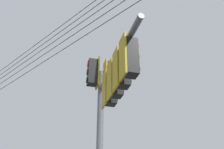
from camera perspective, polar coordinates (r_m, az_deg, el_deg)
The scene contains 2 objects.
signal_mast_assembly at distance 7.07m, azimuth -0.74°, elevation -4.98°, with size 3.24×2.66×6.38m.
overhead_wire_span at distance 10.85m, azimuth -5.88°, elevation 11.74°, with size 22.66×3.23×2.29m.
Camera 1 is at (-3.78, 5.02, 1.71)m, focal length 41.59 mm.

